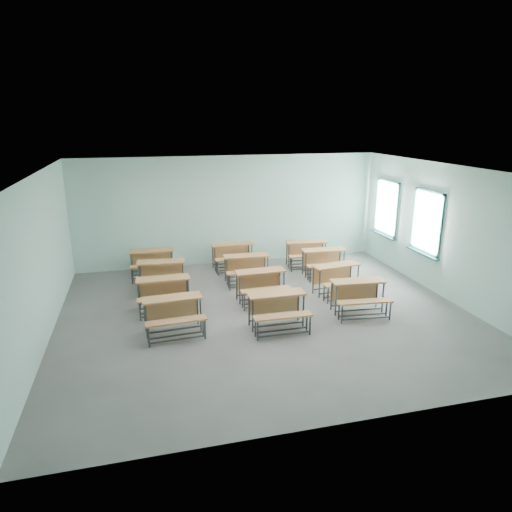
# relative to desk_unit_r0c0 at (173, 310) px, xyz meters

# --- Properties ---
(room) EXTENTS (9.04, 8.04, 3.24)m
(room) POSITION_rel_desk_unit_r0c0_xyz_m (2.15, 0.50, 1.10)
(room) COLOR slate
(room) RESTS_ON ground
(desk_unit_r0c0) EXTENTS (1.24, 0.88, 0.75)m
(desk_unit_r0c0) POSITION_rel_desk_unit_r0c0_xyz_m (0.00, 0.00, 0.00)
(desk_unit_r0c0) COLOR #B47341
(desk_unit_r0c0) RESTS_ON ground
(desk_unit_r0c1) EXTENTS (1.20, 0.81, 0.75)m
(desk_unit_r0c1) POSITION_rel_desk_unit_r0c0_xyz_m (2.11, -0.30, 0.00)
(desk_unit_r0c1) COLOR #B47341
(desk_unit_r0c1) RESTS_ON ground
(desk_unit_r0c2) EXTENTS (1.26, 0.91, 0.75)m
(desk_unit_r0c2) POSITION_rel_desk_unit_r0c0_xyz_m (4.10, -0.02, 0.00)
(desk_unit_r0c2) COLOR #B47341
(desk_unit_r0c2) RESTS_ON ground
(desk_unit_r1c0) EXTENTS (1.20, 0.80, 0.75)m
(desk_unit_r1c0) POSITION_rel_desk_unit_r0c0_xyz_m (-0.11, 1.24, 0.00)
(desk_unit_r1c0) COLOR #B47341
(desk_unit_r1c0) RESTS_ON ground
(desk_unit_r1c1) EXTENTS (1.22, 0.84, 0.75)m
(desk_unit_r1c1) POSITION_rel_desk_unit_r0c0_xyz_m (2.17, 1.20, 0.00)
(desk_unit_r1c1) COLOR #B47341
(desk_unit_r1c1) RESTS_ON ground
(desk_unit_r1c2) EXTENTS (1.29, 0.95, 0.75)m
(desk_unit_r1c2) POSITION_rel_desk_unit_r0c0_xyz_m (4.13, 1.17, 0.00)
(desk_unit_r1c2) COLOR #B47341
(desk_unit_r1c2) RESTS_ON ground
(desk_unit_r2c0) EXTENTS (1.26, 0.91, 0.75)m
(desk_unit_r2c0) POSITION_rel_desk_unit_r0c0_xyz_m (-0.11, 2.53, 0.00)
(desk_unit_r2c0) COLOR #B47341
(desk_unit_r2c0) RESTS_ON ground
(desk_unit_r2c1) EXTENTS (1.22, 0.84, 0.75)m
(desk_unit_r2c1) POSITION_rel_desk_unit_r0c0_xyz_m (2.13, 2.52, 0.00)
(desk_unit_r2c1) COLOR #B47341
(desk_unit_r2c1) RESTS_ON ground
(desk_unit_r2c2) EXTENTS (1.24, 0.88, 0.75)m
(desk_unit_r2c2) POSITION_rel_desk_unit_r0c0_xyz_m (4.33, 2.54, 0.00)
(desk_unit_r2c2) COLOR #B47341
(desk_unit_r2c2) RESTS_ON ground
(desk_unit_r3c0) EXTENTS (1.20, 0.81, 0.75)m
(desk_unit_r3c0) POSITION_rel_desk_unit_r0c0_xyz_m (-0.29, 3.65, 0.00)
(desk_unit_r3c0) COLOR #B47341
(desk_unit_r3c0) RESTS_ON ground
(desk_unit_r3c1) EXTENTS (1.22, 0.84, 0.75)m
(desk_unit_r3c1) POSITION_rel_desk_unit_r0c0_xyz_m (2.01, 3.76, 0.00)
(desk_unit_r3c1) COLOR #B47341
(desk_unit_r3c1) RESTS_ON ground
(desk_unit_r3c2) EXTENTS (1.28, 0.94, 0.75)m
(desk_unit_r3c2) POSITION_rel_desk_unit_r0c0_xyz_m (4.16, 3.47, 0.00)
(desk_unit_r3c2) COLOR #B47341
(desk_unit_r3c2) RESTS_ON ground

